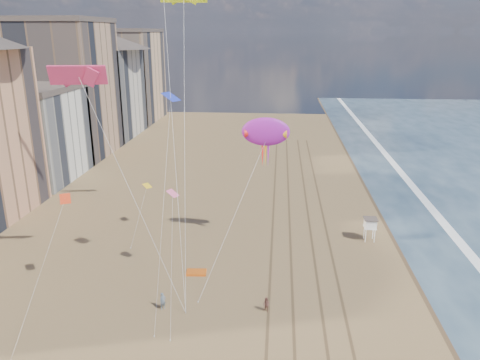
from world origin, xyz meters
name	(u,v)px	position (x,y,z in m)	size (l,w,h in m)	color
wet_sand	(410,217)	(19.00, 40.00, 0.00)	(260.00, 260.00, 0.00)	#42301E
foam	(439,218)	(23.20, 40.00, 0.00)	(260.00, 260.00, 0.00)	white
tracks	(301,242)	(2.55, 30.00, 0.01)	(7.68, 120.00, 0.01)	brown
buildings	(57,97)	(-45.73, 65.59, 13.55)	(34.72, 131.35, 29.00)	#C6B284
lifeguard_stand	(370,224)	(11.47, 31.13, 2.40)	(1.72, 1.72, 3.11)	white
grounded_kite	(196,272)	(-9.55, 20.51, 0.13)	(2.24, 1.43, 0.25)	#D95912
show_kite	(266,132)	(-2.20, 28.17, 14.82)	(5.62, 7.35, 20.25)	purple
kite_flyer_a	(163,301)	(-11.58, 13.21, 0.88)	(0.64, 0.42, 1.76)	slate
kite_flyer_b	(266,305)	(-1.41, 13.59, 0.77)	(0.75, 0.58, 1.54)	brown
small_kites	(143,160)	(-14.77, 20.18, 13.26)	(12.12, 18.99, 14.52)	red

